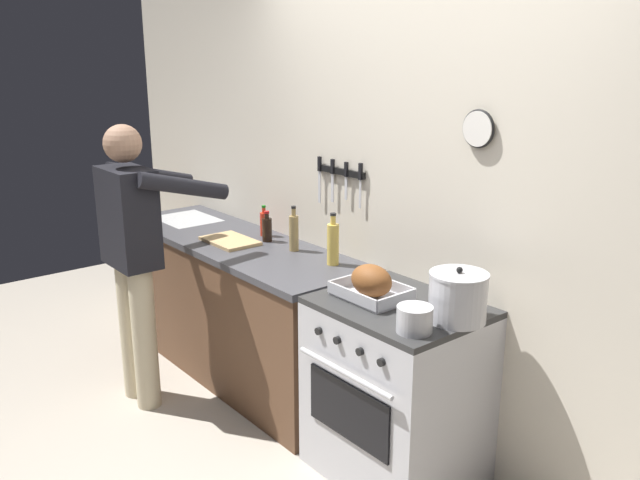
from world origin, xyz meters
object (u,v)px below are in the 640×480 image
Objects in this scene: person_cook at (135,249)px; bottle_cooking_oil at (333,243)px; roasting_pan at (371,284)px; bottle_vinegar at (294,232)px; cutting_board at (230,241)px; stove at (396,390)px; bottle_soy_sauce at (267,229)px; bottle_hot_sauce at (264,223)px; stock_pot at (458,297)px; saucepan at (415,319)px.

bottle_cooking_oil is (0.82, 0.79, 0.07)m from person_cook.
bottle_vinegar is at bearing 167.65° from roasting_pan.
roasting_pan is at bearing 0.63° from cutting_board.
person_cook is (-1.47, -0.65, 0.50)m from stove.
person_cook is 0.81m from bottle_soy_sauce.
roasting_pan is at bearing -10.90° from bottle_hot_sauce.
stove is at bearing -55.45° from person_cook.
bottle_cooking_oil reaches higher than stock_pot.
person_cook is 4.72× the size of roasting_pan.
roasting_pan is 2.29× the size of saucepan.
stock_pot is at bearing -5.62° from bottle_cooking_oil.
person_cook is at bearing -158.40° from stock_pot.
bottle_cooking_oil reaches higher than stove.
stove is 1.50m from bottle_hot_sauce.
stove is 3.07× the size of bottle_cooking_oil.
saucepan is (-0.03, -0.24, -0.05)m from stock_pot.
roasting_pan is 0.88m from bottle_vinegar.
roasting_pan is 0.43m from saucepan.
person_cook is at bearing -95.80° from bottle_hot_sauce.
saucepan is 0.43× the size of cutting_board.
bottle_vinegar is (-1.30, 0.09, 0.00)m from stock_pot.
bottle_vinegar is 1.36× the size of bottle_hot_sauce.
bottle_hot_sauce is (-1.39, 0.19, 0.53)m from stove.
bottle_vinegar is at bearing 176.15° from stock_pot.
stock_pot is 1.35× the size of bottle_soy_sauce.
stove is 0.54× the size of person_cook.
stove is at bearing -7.96° from bottle_vinegar.
stock_pot is 1.30× the size of bottle_hot_sauce.
bottle_cooking_oil is at bearing -3.51° from bottle_hot_sauce.
roasting_pan is at bearing -20.81° from bottle_cooking_oil.
stock_pot is (1.77, 0.70, 0.06)m from person_cook.
saucepan is at bearing -18.34° from roasting_pan.
bottle_soy_sauce is 0.13m from bottle_hot_sauce.
bottle_vinegar is (0.47, 0.79, 0.06)m from person_cook.
cutting_board is (-1.66, 0.12, -0.05)m from saucepan.
bottle_soy_sauce is (-1.57, 0.08, -0.03)m from stock_pot.
bottle_soy_sauce reaches higher than saucepan.
person_cook is 0.84m from bottle_hot_sauce.
cutting_board is 0.78m from bottle_cooking_oil.
saucepan is 1.69m from bottle_hot_sauce.
saucepan is at bearing -19.73° from bottle_cooking_oil.
bottle_vinegar reaches higher than bottle_soy_sauce.
stock_pot is at bearing 10.09° from stove.
stove is 1.38m from bottle_soy_sauce.
person_cook is 1.80m from saucepan.
stock_pot is at bearing 81.88° from saucepan.
saucepan is 1.66m from cutting_board.
roasting_pan is 1.30× the size of bottle_vinegar.
cutting_board is at bearing -152.50° from bottle_vinegar.
stock_pot is (0.44, 0.10, 0.04)m from roasting_pan.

